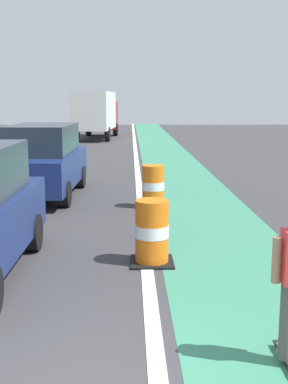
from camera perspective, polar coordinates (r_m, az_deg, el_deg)
The scene contains 7 objects.
bike_lane_strip at distance 16.34m, azimuth 4.65°, elevation 0.99°, with size 2.50×80.00×0.01m, color #387F60.
lane_divider_stripe at distance 16.25m, azimuth -0.61°, elevation 0.97°, with size 0.20×80.00×0.01m, color silver.
parked_suv_second at distance 14.30m, azimuth -11.51°, elevation 3.60°, with size 2.06×4.67×2.04m.
traffic_barrel_front at distance 8.33m, azimuth 0.92°, elevation -4.71°, with size 0.73×0.73×1.09m.
traffic_barrel_mid at distance 12.62m, azimuth 1.06°, elevation 0.58°, with size 0.73×0.73×1.09m.
delivery_truck_down_block at distance 35.02m, azimuth -5.52°, elevation 9.15°, with size 2.86×7.75×3.23m.
pedestrian_crossing at distance 22.03m, azimuth -14.87°, elevation 5.42°, with size 0.34×0.20×1.61m.
Camera 1 is at (0.64, -4.01, 2.74)m, focal length 46.26 mm.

